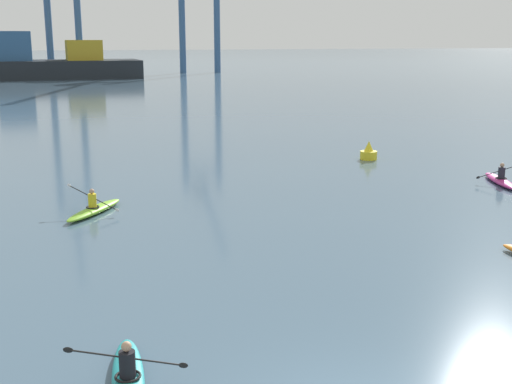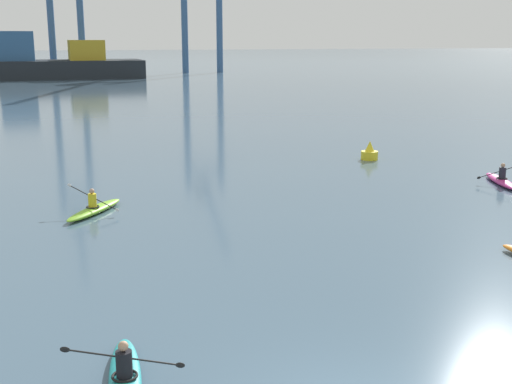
{
  "view_description": "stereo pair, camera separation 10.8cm",
  "coord_description": "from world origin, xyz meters",
  "views": [
    {
      "loc": [
        -4.78,
        -8.67,
        6.24
      ],
      "look_at": [
        2.84,
        14.13,
        0.6
      ],
      "focal_mm": 45.67,
      "sensor_mm": 36.0,
      "label": 1
    },
    {
      "loc": [
        -4.68,
        -8.7,
        6.24
      ],
      "look_at": [
        2.84,
        14.13,
        0.6
      ],
      "focal_mm": 45.67,
      "sensor_mm": 36.0,
      "label": 2
    }
  ],
  "objects": [
    {
      "name": "channel_buoy",
      "position": [
        11.77,
        21.88,
        0.36
      ],
      "size": [
        0.9,
        0.9,
        1.0
      ],
      "color": "yellow",
      "rests_on": "ground"
    },
    {
      "name": "kayak_magenta",
      "position": [
        14.46,
        14.66,
        0.17
      ],
      "size": [
        2.1,
        3.41,
        1.01
      ],
      "color": "#C13384",
      "rests_on": "ground"
    },
    {
      "name": "kayak_lime",
      "position": [
        -3.09,
        15.16,
        0.17
      ],
      "size": [
        2.53,
        3.07,
        1.08
      ],
      "color": "#7ABC2D",
      "rests_on": "ground"
    },
    {
      "name": "kayak_teal",
      "position": [
        -3.57,
        2.37,
        0.17
      ],
      "size": [
        2.23,
        3.45,
        0.95
      ],
      "color": "teal",
      "rests_on": "ground"
    },
    {
      "name": "container_barge",
      "position": [
        -8.02,
        104.35,
        2.44
      ],
      "size": [
        39.52,
        10.78,
        7.51
      ],
      "color": "#1E2328",
      "rests_on": "ground"
    }
  ]
}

